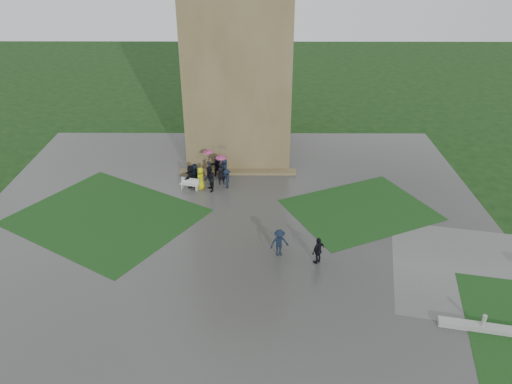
{
  "coord_description": "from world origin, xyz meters",
  "views": [
    {
      "loc": [
        1.58,
        -24.2,
        17.1
      ],
      "look_at": [
        1.43,
        5.32,
        1.2
      ],
      "focal_mm": 35.0,
      "sensor_mm": 36.0,
      "label": 1
    }
  ],
  "objects_px": {
    "bench": "(190,184)",
    "pedestrian_near": "(318,250)",
    "tower": "(238,43)",
    "pedestrian_mid": "(279,243)"
  },
  "relations": [
    {
      "from": "pedestrian_mid",
      "to": "pedestrian_near",
      "type": "distance_m",
      "value": 2.29
    },
    {
      "from": "tower",
      "to": "pedestrian_mid",
      "type": "xyz_separation_m",
      "value": [
        2.8,
        -15.25,
        -8.13
      ]
    },
    {
      "from": "pedestrian_mid",
      "to": "pedestrian_near",
      "type": "height_order",
      "value": "pedestrian_mid"
    },
    {
      "from": "bench",
      "to": "pedestrian_near",
      "type": "relative_size",
      "value": 0.89
    },
    {
      "from": "bench",
      "to": "pedestrian_near",
      "type": "height_order",
      "value": "pedestrian_near"
    },
    {
      "from": "tower",
      "to": "bench",
      "type": "distance_m",
      "value": 11.59
    },
    {
      "from": "tower",
      "to": "pedestrian_near",
      "type": "xyz_separation_m",
      "value": [
        4.98,
        -15.97,
        -8.16
      ]
    },
    {
      "from": "tower",
      "to": "pedestrian_near",
      "type": "bearing_deg",
      "value": -72.68
    },
    {
      "from": "bench",
      "to": "pedestrian_mid",
      "type": "relative_size",
      "value": 0.86
    },
    {
      "from": "tower",
      "to": "bench",
      "type": "bearing_deg",
      "value": -115.86
    }
  ]
}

